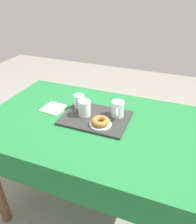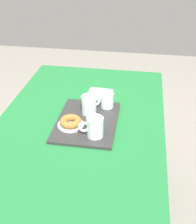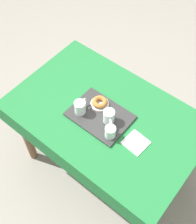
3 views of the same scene
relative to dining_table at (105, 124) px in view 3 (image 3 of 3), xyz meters
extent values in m
plane|color=gray|center=(0.00, 0.00, -0.66)|extent=(6.00, 6.00, 0.00)
cube|color=#1E6B33|center=(0.00, 0.00, 0.09)|extent=(1.25, 0.81, 0.04)
cube|color=#1E6B33|center=(0.00, -0.40, 0.00)|extent=(1.25, 0.01, 0.14)
cube|color=#1E6B33|center=(0.00, 0.40, 0.00)|extent=(1.25, 0.01, 0.14)
cube|color=#1E6B33|center=(-0.62, 0.00, 0.00)|extent=(0.01, 0.81, 0.14)
cube|color=#1E6B33|center=(0.62, 0.00, 0.00)|extent=(0.01, 0.81, 0.14)
cylinder|color=brown|center=(-0.53, -0.31, -0.29)|extent=(0.06, 0.06, 0.73)
cylinder|color=brown|center=(0.53, -0.31, -0.29)|extent=(0.06, 0.06, 0.73)
cylinder|color=brown|center=(-0.53, 0.31, -0.29)|extent=(0.06, 0.06, 0.73)
cylinder|color=brown|center=(0.53, 0.31, -0.29)|extent=(0.06, 0.06, 0.73)
cube|color=#2D2D2D|center=(0.02, 0.03, 0.12)|extent=(0.38, 0.28, 0.01)
cylinder|color=silver|center=(0.13, 0.09, 0.17)|extent=(0.07, 0.07, 0.09)
cylinder|color=#B27523|center=(0.13, 0.09, 0.16)|extent=(0.06, 0.06, 0.07)
torus|color=silver|center=(0.14, 0.05, 0.17)|extent=(0.02, 0.05, 0.05)
cylinder|color=silver|center=(-0.05, 0.03, 0.17)|extent=(0.07, 0.07, 0.09)
cylinder|color=#B27523|center=(-0.05, 0.03, 0.16)|extent=(0.06, 0.06, 0.07)
torus|color=silver|center=(-0.09, 0.06, 0.17)|extent=(0.05, 0.04, 0.05)
cylinder|color=silver|center=(-0.12, 0.11, 0.17)|extent=(0.07, 0.07, 0.08)
cylinder|color=silver|center=(-0.12, 0.11, 0.16)|extent=(0.06, 0.06, 0.06)
cylinder|color=silver|center=(0.07, -0.03, 0.13)|extent=(0.12, 0.12, 0.01)
torus|color=#A3662D|center=(0.07, -0.03, 0.15)|extent=(0.10, 0.10, 0.03)
cube|color=white|center=(-0.27, 0.05, 0.11)|extent=(0.14, 0.14, 0.01)
camera|label=1|loc=(0.43, -0.97, 0.82)|focal=35.40mm
camera|label=2|loc=(1.16, 0.27, 0.91)|focal=47.06mm
camera|label=3|loc=(-0.64, 0.87, 1.68)|focal=47.44mm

